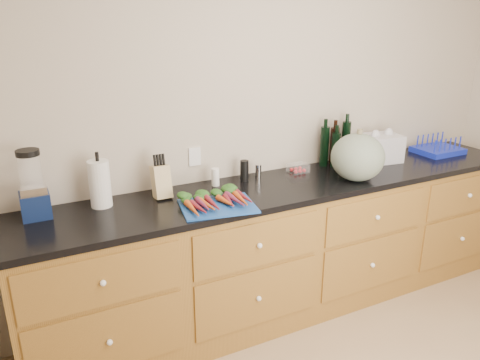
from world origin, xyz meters
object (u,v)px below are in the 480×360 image
blender_appliance (33,188)px  tomato_box (298,168)px  carrots (215,199)px  squash (358,157)px  cutting_board (218,206)px  dish_rack (438,149)px  knife_block (161,182)px  paper_towel (100,184)px

blender_appliance → tomato_box: bearing=0.4°
carrots → squash: bearing=-1.6°
cutting_board → dish_rack: dish_rack is taller
tomato_box → cutting_board: bearing=-156.8°
carrots → tomato_box: 0.82m
blender_appliance → knife_block: (0.71, -0.02, -0.07)m
cutting_board → blender_appliance: 1.01m
carrots → paper_towel: (-0.60, 0.28, 0.10)m
paper_towel → dish_rack: (2.65, -0.08, -0.10)m
squash → dish_rack: bearing=12.3°
paper_towel → tomato_box: bearing=0.4°
knife_block → cutting_board: bearing=-51.5°
dish_rack → knife_block: bearing=178.5°
cutting_board → squash: bearing=0.9°
cutting_board → tomato_box: (0.77, 0.33, 0.03)m
squash → blender_appliance: size_ratio=0.93×
squash → tomato_box: squash is taller
dish_rack → paper_towel: bearing=178.3°
blender_appliance → knife_block: size_ratio=1.93×
blender_appliance → tomato_box: 1.72m
blender_appliance → cutting_board: bearing=-18.6°
cutting_board → tomato_box: bearing=23.2°
cutting_board → carrots: 0.05m
blender_appliance → dish_rack: size_ratio=1.09×
squash → blender_appliance: bearing=171.3°
dish_rack → blender_appliance: bearing=178.5°
carrots → dish_rack: dish_rack is taller
carrots → dish_rack: bearing=5.4°
cutting_board → squash: squash is taller
squash → knife_block: (-1.27, 0.28, -0.06)m
cutting_board → dish_rack: size_ratio=1.20×
knife_block → dish_rack: bearing=-1.5°
squash → knife_block: bearing=167.4°
cutting_board → paper_towel: (-0.60, 0.32, 0.13)m
tomato_box → dish_rack: dish_rack is taller
cutting_board → paper_towel: 0.69m
carrots → dish_rack: (2.06, 0.20, 0.00)m
paper_towel → dish_rack: 2.66m
carrots → tomato_box: carrots is taller
cutting_board → paper_towel: size_ratio=1.54×
knife_block → tomato_box: 1.01m
cutting_board → paper_towel: bearing=151.8°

